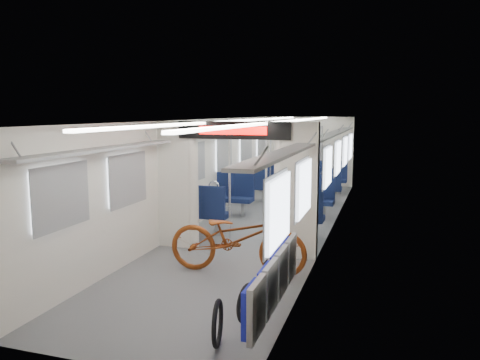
% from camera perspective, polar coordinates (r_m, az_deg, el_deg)
% --- Properties ---
extents(carriage, '(12.00, 12.02, 2.31)m').
position_cam_1_polar(carriage, '(9.78, 2.56, 2.66)').
color(carriage, '#515456').
rests_on(carriage, ground).
extents(bicycle, '(2.18, 0.86, 1.12)m').
position_cam_1_polar(bicycle, '(7.18, -0.34, -7.05)').
color(bicycle, maroon).
rests_on(bicycle, ground).
extents(flip_bench, '(0.12, 2.14, 0.56)m').
position_cam_1_polar(flip_bench, '(5.43, 4.16, -12.03)').
color(flip_bench, gray).
rests_on(flip_bench, carriage).
extents(bike_hoop_a, '(0.14, 0.51, 0.51)m').
position_cam_1_polar(bike_hoop_a, '(5.17, -2.75, -17.30)').
color(bike_hoop_a, black).
rests_on(bike_hoop_a, ground).
extents(bike_hoop_b, '(0.13, 0.48, 0.48)m').
position_cam_1_polar(bike_hoop_b, '(5.67, 0.83, -15.03)').
color(bike_hoop_b, black).
rests_on(bike_hoop_b, ground).
extents(bike_hoop_c, '(0.16, 0.52, 0.52)m').
position_cam_1_polar(bike_hoop_c, '(6.42, 3.12, -12.02)').
color(bike_hoop_c, black).
rests_on(bike_hoop_c, ground).
extents(seat_bay_near_left, '(0.93, 2.18, 1.13)m').
position_cam_1_polar(seat_bay_near_left, '(10.29, -2.36, -2.36)').
color(seat_bay_near_left, '#0C1535').
rests_on(seat_bay_near_left, ground).
extents(seat_bay_near_right, '(0.93, 2.17, 1.13)m').
position_cam_1_polar(seat_bay_near_right, '(10.10, 8.23, -2.65)').
color(seat_bay_near_right, '#0C1535').
rests_on(seat_bay_near_right, ground).
extents(seat_bay_far_left, '(0.95, 2.26, 1.16)m').
position_cam_1_polar(seat_bay_far_left, '(13.81, 2.92, 0.43)').
color(seat_bay_far_left, '#0C1535').
rests_on(seat_bay_far_left, ground).
extents(seat_bay_far_right, '(0.90, 2.01, 1.08)m').
position_cam_1_polar(seat_bay_far_right, '(13.69, 10.74, 0.08)').
color(seat_bay_far_right, '#0C1535').
rests_on(seat_bay_far_right, ground).
extents(stanchion_near_left, '(0.05, 0.05, 2.30)m').
position_cam_1_polar(stanchion_near_left, '(9.01, -1.28, -0.07)').
color(stanchion_near_left, silver).
rests_on(stanchion_near_left, ground).
extents(stanchion_near_right, '(0.04, 0.04, 2.30)m').
position_cam_1_polar(stanchion_near_right, '(8.93, 3.20, -0.15)').
color(stanchion_near_right, silver).
rests_on(stanchion_near_right, ground).
extents(stanchion_far_left, '(0.04, 0.04, 2.30)m').
position_cam_1_polar(stanchion_far_left, '(12.16, 3.73, 2.10)').
color(stanchion_far_left, silver).
rests_on(stanchion_far_left, ground).
extents(stanchion_far_right, '(0.04, 0.04, 2.30)m').
position_cam_1_polar(stanchion_far_right, '(11.67, 6.77, 1.80)').
color(stanchion_far_right, silver).
rests_on(stanchion_far_right, ground).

